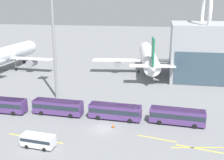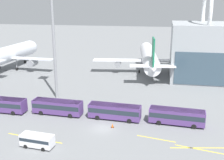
% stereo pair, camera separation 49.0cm
% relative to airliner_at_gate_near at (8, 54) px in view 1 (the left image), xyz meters
% --- Properties ---
extents(ground_plane, '(440.00, 440.00, 0.00)m').
position_rel_airliner_at_gate_near_xyz_m(ground_plane, '(43.88, -41.84, -5.57)').
color(ground_plane, slate).
extents(airliner_at_gate_near, '(35.95, 35.17, 16.31)m').
position_rel_airliner_at_gate_near_xyz_m(airliner_at_gate_near, '(0.00, 0.00, 0.00)').
color(airliner_at_gate_near, silver).
rests_on(airliner_at_gate_near, ground_plane).
extents(airliner_at_gate_far, '(38.39, 40.47, 14.03)m').
position_rel_airliner_at_gate_near_xyz_m(airliner_at_gate_far, '(50.17, 4.33, -0.26)').
color(airliner_at_gate_far, white).
rests_on(airliner_at_gate_far, ground_plane).
extents(shuttle_bus_0, '(11.10, 3.15, 3.21)m').
position_rel_airliner_at_gate_near_xyz_m(shuttle_bus_0, '(19.90, -37.53, -3.68)').
color(shuttle_bus_0, '#56387A').
rests_on(shuttle_bus_0, ground_plane).
extents(shuttle_bus_1, '(11.14, 3.34, 3.21)m').
position_rel_airliner_at_gate_near_xyz_m(shuttle_bus_1, '(32.69, -36.60, -3.68)').
color(shuttle_bus_1, '#56387A').
rests_on(shuttle_bus_1, ground_plane).
extents(shuttle_bus_2, '(11.17, 3.49, 3.21)m').
position_rel_airliner_at_gate_near_xyz_m(shuttle_bus_2, '(45.48, -36.86, -3.68)').
color(shuttle_bus_2, '#56387A').
rests_on(shuttle_bus_2, ground_plane).
extents(shuttle_bus_3, '(11.20, 3.65, 3.21)m').
position_rel_airliner_at_gate_near_xyz_m(shuttle_bus_3, '(58.26, -37.08, -3.68)').
color(shuttle_bus_3, '#56387A').
rests_on(shuttle_bus_3, ground_plane).
extents(service_van_foreground, '(5.96, 2.76, 2.26)m').
position_rel_airliner_at_gate_near_xyz_m(service_van_foreground, '(34.49, -50.81, -4.23)').
color(service_van_foreground, silver).
rests_on(service_van_foreground, ground_plane).
extents(floodlight_mast, '(2.72, 2.72, 31.78)m').
position_rel_airliner_at_gate_near_xyz_m(floodlight_mast, '(28.47, -26.31, 14.04)').
color(floodlight_mast, gray).
rests_on(floodlight_mast, ground_plane).
extents(lane_stripe_1, '(7.07, 1.62, 0.01)m').
position_rel_airliner_at_gate_near_xyz_m(lane_stripe_1, '(54.45, -44.08, -5.57)').
color(lane_stripe_1, yellow).
rests_on(lane_stripe_1, ground_plane).
extents(lane_stripe_2, '(9.78, 2.33, 0.01)m').
position_rel_airliner_at_gate_near_xyz_m(lane_stripe_2, '(62.65, -46.76, -5.57)').
color(lane_stripe_2, yellow).
rests_on(lane_stripe_2, ground_plane).
extents(lane_stripe_3, '(9.28, 1.93, 0.01)m').
position_rel_airliner_at_gate_near_xyz_m(lane_stripe_3, '(61.57, -46.10, -5.57)').
color(lane_stripe_3, yellow).
rests_on(lane_stripe_3, ground_plane).
extents(lane_stripe_4, '(11.45, 2.02, 0.01)m').
position_rel_airliner_at_gate_near_xyz_m(lane_stripe_4, '(32.53, -47.98, -5.57)').
color(lane_stripe_4, yellow).
rests_on(lane_stripe_4, ground_plane).
extents(traffic_cone_0, '(0.60, 0.60, 0.81)m').
position_rel_airliner_at_gate_near_xyz_m(traffic_cone_0, '(45.76, -40.87, -5.17)').
color(traffic_cone_0, black).
rests_on(traffic_cone_0, ground_plane).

